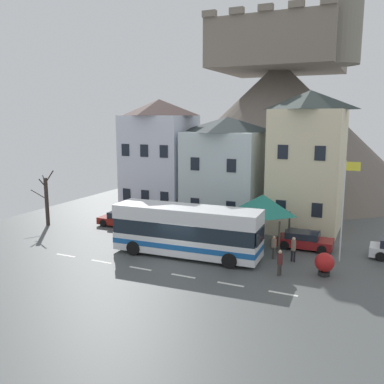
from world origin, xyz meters
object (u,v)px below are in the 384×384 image
(parked_car_01, at_px, (122,219))
(pedestrian_00, at_px, (280,262))
(parked_car_02, at_px, (304,240))
(harbour_buoy, at_px, (324,263))
(townhouse_02, at_px, (307,161))
(public_bench, at_px, (296,236))
(transit_bus, at_px, (187,231))
(hilltop_castle, at_px, (278,121))
(bare_tree_00, at_px, (47,200))
(townhouse_00, at_px, (160,158))
(bus_shelter, at_px, (263,205))
(pedestrian_01, at_px, (293,247))
(townhouse_01, at_px, (227,169))
(flagpole, at_px, (344,204))
(pedestrian_02, at_px, (274,246))

(parked_car_01, height_order, pedestrian_00, pedestrian_00)
(parked_car_02, distance_m, harbour_buoy, 5.27)
(townhouse_02, relative_size, public_bench, 6.87)
(transit_bus, bearing_deg, public_bench, 42.77)
(hilltop_castle, distance_m, public_bench, 25.39)
(transit_bus, height_order, parked_car_02, transit_bus)
(bare_tree_00, bearing_deg, hilltop_castle, 62.82)
(public_bench, relative_size, bare_tree_00, 0.35)
(transit_bus, xyz_separation_m, harbour_buoy, (9.06, 0.17, -0.95))
(bare_tree_00, bearing_deg, townhouse_00, 48.82)
(bus_shelter, relative_size, pedestrian_01, 2.31)
(hilltop_castle, relative_size, harbour_buoy, 24.47)
(townhouse_01, distance_m, hilltop_castle, 18.89)
(townhouse_02, distance_m, bare_tree_00, 22.61)
(townhouse_01, bearing_deg, parked_car_01, -140.90)
(harbour_buoy, bearing_deg, pedestrian_01, 142.47)
(parked_car_01, height_order, pedestrian_01, pedestrian_01)
(townhouse_00, relative_size, pedestrian_01, 6.63)
(townhouse_00, distance_m, townhouse_01, 6.71)
(hilltop_castle, distance_m, flagpole, 28.47)
(bus_shelter, xyz_separation_m, bare_tree_00, (-18.73, -2.08, -0.87))
(transit_bus, bearing_deg, pedestrian_00, -10.92)
(parked_car_01, xyz_separation_m, harbour_buoy, (17.55, -4.61, 0.15))
(townhouse_00, bearing_deg, flagpole, -21.79)
(pedestrian_01, bearing_deg, bare_tree_00, 178.77)
(parked_car_01, relative_size, parked_car_02, 1.04)
(townhouse_00, distance_m, townhouse_02, 13.84)
(pedestrian_01, height_order, bare_tree_00, bare_tree_00)
(bare_tree_00, bearing_deg, townhouse_01, 32.01)
(harbour_buoy, bearing_deg, public_bench, 115.12)
(townhouse_01, height_order, harbour_buoy, townhouse_01)
(pedestrian_00, height_order, pedestrian_02, pedestrian_02)
(pedestrian_00, height_order, harbour_buoy, pedestrian_00)
(hilltop_castle, height_order, pedestrian_01, hilltop_castle)
(parked_car_02, height_order, bare_tree_00, bare_tree_00)
(townhouse_01, xyz_separation_m, flagpole, (10.83, -7.54, -0.82))
(hilltop_castle, distance_m, transit_bus, 30.09)
(townhouse_00, xyz_separation_m, bare_tree_00, (-6.93, -7.93, -3.29))
(transit_bus, distance_m, parked_car_01, 9.80)
(transit_bus, xyz_separation_m, public_bench, (6.18, 6.31, -1.25))
(harbour_buoy, bearing_deg, hilltop_castle, 108.84)
(townhouse_02, distance_m, flagpole, 8.34)
(pedestrian_02, bearing_deg, townhouse_00, 147.90)
(townhouse_01, xyz_separation_m, pedestrian_00, (7.72, -11.73, -3.85))
(pedestrian_01, xyz_separation_m, public_bench, (-0.69, 4.47, -0.50))
(townhouse_02, bearing_deg, pedestrian_02, -93.66)
(pedestrian_01, bearing_deg, transit_bus, -164.98)
(bus_shelter, height_order, flagpole, flagpole)
(hilltop_castle, height_order, flagpole, hilltop_castle)
(townhouse_00, bearing_deg, pedestrian_02, -32.10)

